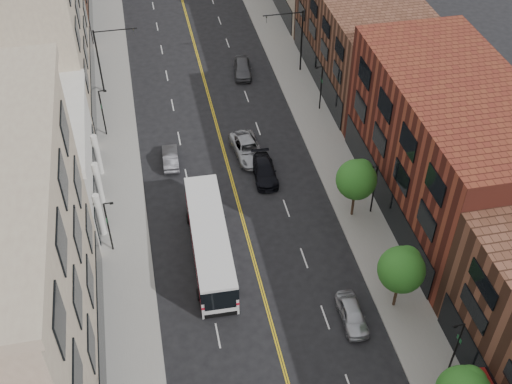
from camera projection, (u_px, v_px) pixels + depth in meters
sidewalk_left at (119, 164)px, 60.34m from camera, size 4.00×110.00×0.15m
sidewalk_right at (324, 138)px, 63.38m from camera, size 4.00×110.00×0.15m
bldg_l_white at (31, 168)px, 53.74m from camera, size 10.00×14.00×8.00m
bldg_l_far_a at (28, 21)px, 62.84m from camera, size 10.00×20.00×18.00m
bldg_r_mid at (449, 149)px, 52.46m from camera, size 10.00×22.00×12.00m
bldg_r_far_a at (364, 38)px, 68.48m from camera, size 10.00×20.00×10.00m
tree_r_2 at (402, 268)px, 45.29m from camera, size 3.40×3.40×5.59m
tree_r_3 at (357, 178)px, 52.60m from camera, size 3.40×3.40×5.59m
lamp_l_2 at (108, 224)px, 50.23m from camera, size 0.81×0.55×5.05m
lamp_l_3 at (103, 110)px, 61.92m from camera, size 0.81×0.55×5.05m
lamp_r_1 at (457, 345)px, 41.86m from camera, size 0.81×0.55×5.05m
lamp_r_2 at (374, 187)px, 53.56m from camera, size 0.81×0.55×5.05m
lamp_r_3 at (321, 85)px, 65.25m from camera, size 0.81×0.55×5.05m
signal_mast_left at (105, 53)px, 66.76m from camera, size 4.49×0.18×7.20m
signal_mast_right at (295, 34)px, 69.88m from camera, size 4.49×0.18×7.20m
city_bus at (210, 240)px, 50.44m from camera, size 3.34×12.71×3.25m
car_parked_far at (352, 314)px, 46.49m from camera, size 1.80×4.24×1.43m
car_lane_behind at (170, 157)px, 60.16m from camera, size 1.59×4.13×1.34m
car_lane_a at (264, 171)px, 58.62m from camera, size 2.19×5.04×1.44m
car_lane_b at (248, 149)px, 60.99m from camera, size 3.08×5.78×1.55m
car_lane_c at (243, 68)px, 71.98m from camera, size 2.47×4.87×1.59m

